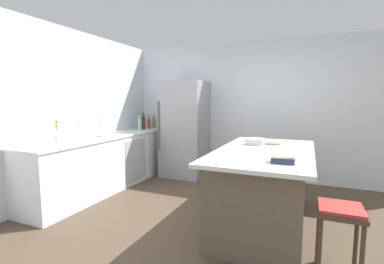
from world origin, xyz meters
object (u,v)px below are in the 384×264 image
object	(u,v)px
paper_towel_roll	(101,129)
soda_bottle	(140,124)
wine_bottle	(143,122)
cookbook_stack	(283,159)
refrigerator	(185,129)
olive_oil_bottle	(154,123)
vinegar_bottle	(149,123)
bar_stool	(340,219)
mixing_bowl	(255,141)
gin_bottle	(140,124)
flower_vase	(57,138)
cutting_board	(266,143)
sink_faucet	(80,129)
syrup_bottle	(144,123)
kitchen_island	(264,187)

from	to	relation	value
paper_towel_roll	soda_bottle	world-z (taller)	paper_towel_roll
wine_bottle	cookbook_stack	xyz separation A→B (m)	(2.97, -2.19, -0.08)
refrigerator	olive_oil_bottle	size ratio (longest dim) A/B	6.70
refrigerator	vinegar_bottle	world-z (taller)	refrigerator
cookbook_stack	olive_oil_bottle	bearing A→B (deg)	140.01
bar_stool	mixing_bowl	world-z (taller)	mixing_bowl
olive_oil_bottle	wine_bottle	xyz separation A→B (m)	(-0.13, -0.19, 0.02)
olive_oil_bottle	cookbook_stack	xyz separation A→B (m)	(2.84, -2.38, -0.06)
cookbook_stack	mixing_bowl	world-z (taller)	mixing_bowl
vinegar_bottle	cookbook_stack	distance (m)	3.69
mixing_bowl	vinegar_bottle	bearing A→B (deg)	151.51
bar_stool	wine_bottle	size ratio (longest dim) A/B	1.88
gin_bottle	mixing_bowl	size ratio (longest dim) A/B	1.23
flower_vase	cookbook_stack	bearing A→B (deg)	-0.07
wine_bottle	cookbook_stack	bearing A→B (deg)	-36.37
cookbook_stack	cutting_board	world-z (taller)	cookbook_stack
paper_towel_roll	bar_stool	bearing A→B (deg)	-16.29
refrigerator	paper_towel_roll	size ratio (longest dim) A/B	5.97
paper_towel_roll	gin_bottle	xyz separation A→B (m)	(0.03, 1.07, -0.00)
sink_faucet	syrup_bottle	bearing A→B (deg)	88.34
bar_stool	sink_faucet	xyz separation A→B (m)	(-3.44, 0.59, 0.55)
kitchen_island	paper_towel_roll	world-z (taller)	paper_towel_roll
cutting_board	refrigerator	bearing A→B (deg)	146.62
kitchen_island	syrup_bottle	xyz separation A→B (m)	(-2.66, 1.50, 0.56)
paper_towel_roll	soda_bottle	xyz separation A→B (m)	(-0.04, 1.17, -0.01)
wine_bottle	vinegar_bottle	bearing A→B (deg)	51.59
sink_faucet	mixing_bowl	distance (m)	2.58
refrigerator	cookbook_stack	size ratio (longest dim) A/B	8.14
flower_vase	syrup_bottle	distance (m)	2.10
sink_faucet	wine_bottle	size ratio (longest dim) A/B	0.90
flower_vase	cookbook_stack	distance (m)	2.91
refrigerator	sink_faucet	xyz separation A→B (m)	(-0.92, -1.78, 0.13)
mixing_bowl	soda_bottle	bearing A→B (deg)	156.93
flower_vase	gin_bottle	size ratio (longest dim) A/B	0.99
olive_oil_bottle	gin_bottle	xyz separation A→B (m)	(-0.04, -0.47, 0.02)
paper_towel_roll	mixing_bowl	size ratio (longest dim) A/B	1.17
refrigerator	soda_bottle	xyz separation A→B (m)	(-0.90, -0.21, 0.09)
vinegar_bottle	cookbook_stack	bearing A→B (deg)	-38.27
gin_bottle	cutting_board	size ratio (longest dim) A/B	0.91
refrigerator	gin_bottle	size ratio (longest dim) A/B	5.72
flower_vase	mixing_bowl	xyz separation A→B (m)	(2.48, 0.94, -0.04)
olive_oil_bottle	bar_stool	bearing A→B (deg)	-37.31
cookbook_stack	cutting_board	size ratio (longest dim) A/B	0.64
flower_vase	mixing_bowl	distance (m)	2.65
flower_vase	soda_bottle	distance (m)	2.01
cookbook_stack	soda_bottle	bearing A→B (deg)	145.58
bar_stool	cookbook_stack	xyz separation A→B (m)	(-0.48, 0.15, 0.45)
bar_stool	paper_towel_roll	distance (m)	3.57
cookbook_stack	cutting_board	xyz separation A→B (m)	(-0.31, 1.09, -0.03)
flower_vase	paper_towel_roll	distance (m)	0.84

